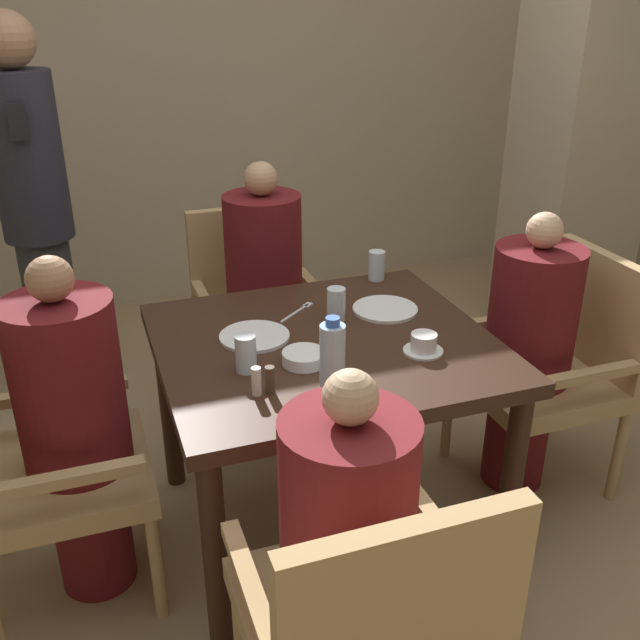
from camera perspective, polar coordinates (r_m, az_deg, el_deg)
ground_plane at (r=2.75m, az=0.35°, el=-15.85°), size 16.00×16.00×0.00m
wall_back at (r=4.40m, az=-10.73°, el=19.43°), size 8.00×0.06×2.80m
pillar_stone at (r=3.91m, az=20.59°, el=16.93°), size 0.52×0.52×2.70m
dining_table at (r=2.37m, az=0.39°, el=-3.84°), size 1.08×0.98×0.76m
chair_left_side at (r=2.35m, az=-22.16°, el=-10.32°), size 0.53×0.53×0.92m
diner_in_left_chair at (r=2.30m, az=-18.96°, el=-8.27°), size 0.32×0.32×1.14m
chair_far_side at (r=3.21m, az=-5.04°, el=1.23°), size 0.53×0.53×0.92m
diner_in_far_chair at (r=3.04m, az=-4.43°, el=1.91°), size 0.32×0.32×1.18m
chair_right_side at (r=2.87m, az=18.46°, el=-3.11°), size 0.53×0.53×0.92m
diner_in_right_chair at (r=2.76m, az=16.28°, el=-2.52°), size 0.32×0.32×1.11m
chair_near_corner at (r=1.74m, az=3.98°, el=-22.88°), size 0.53×0.53×0.92m
diner_in_near_chair at (r=1.80m, az=2.16°, el=-18.82°), size 0.32×0.32×1.08m
standing_host at (r=3.33m, az=-21.76°, el=8.11°), size 0.29×0.33×1.73m
plate_main_left at (r=2.35m, az=-5.27°, el=-1.31°), size 0.23×0.23×0.01m
plate_main_right at (r=2.54m, az=5.23°, el=0.87°), size 0.23×0.23×0.01m
teacup_with_saucer at (r=2.26m, az=8.28°, el=-1.93°), size 0.13×0.13×0.06m
bowl_small at (r=2.18m, az=-1.29°, el=-3.03°), size 0.13×0.13×0.04m
water_bottle at (r=1.97m, az=0.99°, el=-3.19°), size 0.07×0.07×0.24m
glass_tall_near at (r=2.44m, az=1.30°, el=1.27°), size 0.06×0.06×0.12m
glass_tall_mid at (r=2.13m, az=-5.95°, el=-2.67°), size 0.06×0.06×0.12m
glass_tall_far at (r=2.80m, az=4.56°, el=4.36°), size 0.06×0.06×0.12m
salt_shaker at (r=2.01m, az=-5.11°, el=-4.91°), size 0.03×0.03×0.09m
pepper_shaker at (r=2.02m, az=-4.03°, el=-4.79°), size 0.03×0.03×0.08m
fork_beside_plate at (r=2.53m, az=-1.66°, el=0.79°), size 0.16×0.13×0.00m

